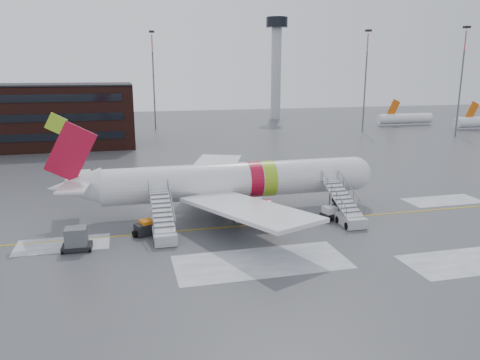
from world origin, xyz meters
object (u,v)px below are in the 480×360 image
object	(u,v)px
airstair_fwd	(348,213)
airliner	(227,182)
airstair_aft	(164,228)
uld_container	(77,239)
baggage_tractor	(147,228)
pushback_tug	(331,213)

from	to	relation	value
airstair_fwd	airliner	bearing A→B (deg)	149.24
airstair_aft	uld_container	xyz separation A→B (m)	(-7.48, -0.91, -0.12)
uld_container	baggage_tractor	size ratio (longest dim) A/B	0.86
airliner	uld_container	size ratio (longest dim) A/B	13.92
uld_container	airliner	bearing A→B (deg)	26.57
airliner	airstair_fwd	xyz separation A→B (m)	(10.98, -6.54, -2.35)
airstair_aft	uld_container	bearing A→B (deg)	-173.07
airliner	baggage_tractor	distance (m)	10.57
uld_container	baggage_tractor	xyz separation A→B (m)	(6.05, 2.38, -0.34)
baggage_tractor	pushback_tug	bearing A→B (deg)	0.38
airstair_fwd	uld_container	xyz separation A→B (m)	(-25.87, -0.91, -0.12)
airstair_aft	airstair_fwd	bearing A→B (deg)	0.00
airstair_aft	baggage_tractor	world-z (taller)	airstair_aft
pushback_tug	baggage_tractor	bearing A→B (deg)	-179.62
airliner	baggage_tractor	world-z (taller)	airliner
airstair_fwd	uld_container	size ratio (longest dim) A/B	3.06
airstair_fwd	airstair_aft	bearing A→B (deg)	180.00
airstair_fwd	baggage_tractor	bearing A→B (deg)	175.75
pushback_tug	uld_container	world-z (taller)	uld_container
airliner	airstair_fwd	size ratio (longest dim) A/B	4.55
airstair_aft	pushback_tug	world-z (taller)	airstair_aft
airstair_aft	baggage_tractor	distance (m)	2.11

